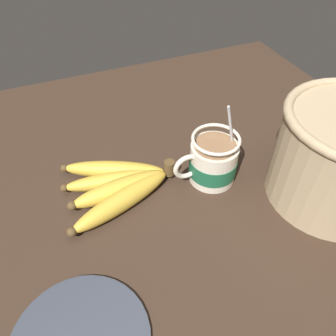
% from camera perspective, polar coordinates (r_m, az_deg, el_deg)
% --- Properties ---
extents(table, '(1.02, 1.02, 0.03)m').
position_cam_1_polar(table, '(0.61, 2.43, -5.35)').
color(table, '#332319').
rests_on(table, ground).
extents(coffee_mug, '(0.13, 0.09, 0.16)m').
position_cam_1_polar(coffee_mug, '(0.61, 7.77, 1.13)').
color(coffee_mug, beige).
rests_on(coffee_mug, table).
extents(banana_bunch, '(0.21, 0.18, 0.04)m').
position_cam_1_polar(banana_bunch, '(0.60, -8.65, -2.98)').
color(banana_bunch, '#4C381E').
rests_on(banana_bunch, table).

